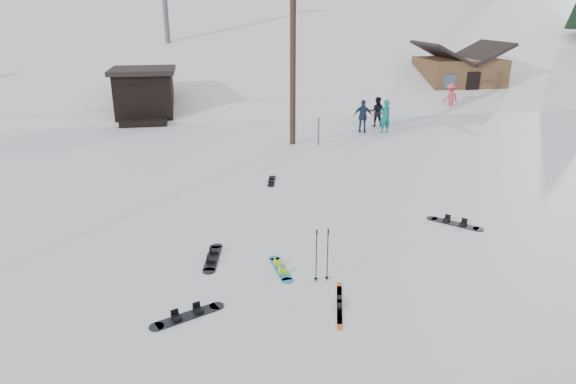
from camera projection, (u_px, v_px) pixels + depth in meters
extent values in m
plane|color=silver|center=(320.00, 325.00, 9.95)|extent=(200.00, 200.00, 0.00)
cube|color=white|center=(219.00, 157.00, 65.02)|extent=(60.00, 85.24, 65.97)
cube|color=silver|center=(517.00, 146.00, 66.13)|extent=(45.66, 93.98, 54.59)
cylinder|color=#3A2819|center=(293.00, 41.00, 21.74)|extent=(0.26, 0.26, 9.00)
cylinder|color=#595B60|center=(319.00, 125.00, 22.76)|extent=(0.07, 0.07, 1.80)
cube|color=white|center=(319.00, 111.00, 22.50)|extent=(0.50, 0.04, 0.60)
cube|color=black|center=(145.00, 96.00, 28.21)|extent=(3.00, 3.00, 2.50)
cube|color=black|center=(143.00, 70.00, 27.74)|extent=(3.40, 3.40, 0.25)
cube|color=black|center=(144.00, 122.00, 26.91)|extent=(2.40, 1.20, 0.30)
cube|color=brown|center=(458.00, 79.00, 34.16)|extent=(5.00, 4.00, 2.70)
cube|color=black|center=(441.00, 53.00, 33.37)|extent=(2.69, 4.40, 1.43)
cube|color=black|center=(480.00, 52.00, 33.80)|extent=(2.69, 4.40, 1.43)
cube|color=black|center=(472.00, 87.00, 32.37)|extent=(0.90, 0.06, 1.90)
cube|color=#1D8CBD|center=(281.00, 269.00, 12.05)|extent=(0.39, 1.16, 0.02)
cylinder|color=#1D8CBD|center=(274.00, 258.00, 12.56)|extent=(0.26, 0.26, 0.02)
cylinder|color=#1D8CBD|center=(287.00, 280.00, 11.54)|extent=(0.26, 0.26, 0.02)
cube|color=#C7DF0B|center=(278.00, 263.00, 12.22)|extent=(0.20, 0.16, 0.07)
cube|color=#C7DF0B|center=(283.00, 271.00, 11.85)|extent=(0.20, 0.16, 0.07)
cube|color=#CE4215|center=(339.00, 307.00, 10.53)|extent=(0.52, 1.59, 0.02)
cube|color=black|center=(340.00, 305.00, 10.51)|extent=(0.16, 0.30, 0.07)
cube|color=#CE4215|center=(339.00, 302.00, 10.69)|extent=(0.52, 1.59, 0.02)
cube|color=black|center=(339.00, 300.00, 10.67)|extent=(0.16, 0.30, 0.07)
cylinder|color=black|center=(316.00, 257.00, 11.34)|extent=(0.02, 0.02, 1.22)
cylinder|color=black|center=(316.00, 278.00, 11.52)|extent=(0.09, 0.09, 0.01)
cylinder|color=black|center=(317.00, 232.00, 11.14)|extent=(0.04, 0.04, 0.11)
cylinder|color=black|center=(327.00, 256.00, 11.38)|extent=(0.02, 0.02, 1.22)
cylinder|color=black|center=(327.00, 278.00, 11.57)|extent=(0.09, 0.09, 0.01)
cylinder|color=black|center=(328.00, 231.00, 11.18)|extent=(0.04, 0.04, 0.11)
cube|color=black|center=(188.00, 316.00, 10.20)|extent=(1.30, 0.81, 0.03)
cylinder|color=black|center=(217.00, 306.00, 10.54)|extent=(0.30, 0.30, 0.03)
cylinder|color=black|center=(156.00, 327.00, 9.86)|extent=(0.30, 0.30, 0.03)
cube|color=black|center=(198.00, 310.00, 10.30)|extent=(0.23, 0.26, 0.08)
cube|color=black|center=(176.00, 317.00, 10.06)|extent=(0.23, 0.26, 0.08)
cube|color=black|center=(213.00, 258.00, 12.57)|extent=(0.52, 1.35, 0.03)
cylinder|color=black|center=(216.00, 246.00, 13.19)|extent=(0.30, 0.30, 0.03)
cylinder|color=black|center=(209.00, 271.00, 11.95)|extent=(0.30, 0.30, 0.03)
cube|color=black|center=(214.00, 252.00, 12.78)|extent=(0.24, 0.20, 0.09)
cube|color=black|center=(211.00, 260.00, 12.33)|extent=(0.24, 0.20, 0.09)
cube|color=black|center=(455.00, 224.00, 14.58)|extent=(1.14, 1.16, 0.03)
cylinder|color=black|center=(478.00, 229.00, 14.21)|extent=(0.30, 0.30, 0.03)
cylinder|color=black|center=(432.00, 218.00, 14.94)|extent=(0.30, 0.30, 0.03)
cube|color=black|center=(463.00, 224.00, 14.42)|extent=(0.27, 0.27, 0.09)
cube|color=black|center=(447.00, 220.00, 14.69)|extent=(0.27, 0.27, 0.09)
cube|color=black|center=(272.00, 181.00, 18.17)|extent=(0.45, 1.08, 0.02)
cylinder|color=black|center=(273.00, 177.00, 18.67)|extent=(0.24, 0.24, 0.02)
cylinder|color=black|center=(271.00, 186.00, 17.68)|extent=(0.24, 0.24, 0.02)
cube|color=black|center=(272.00, 178.00, 18.33)|extent=(0.19, 0.16, 0.07)
cube|color=black|center=(271.00, 182.00, 17.98)|extent=(0.19, 0.16, 0.07)
imported|color=#0A6D61|center=(385.00, 116.00, 25.03)|extent=(0.67, 0.52, 1.62)
imported|color=black|center=(377.00, 112.00, 26.44)|extent=(0.92, 0.84, 1.53)
imported|color=#D34A57|center=(450.00, 97.00, 30.36)|extent=(1.18, 0.88, 1.63)
imported|color=#1C2A48|center=(363.00, 116.00, 25.09)|extent=(1.02, 0.70, 1.61)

